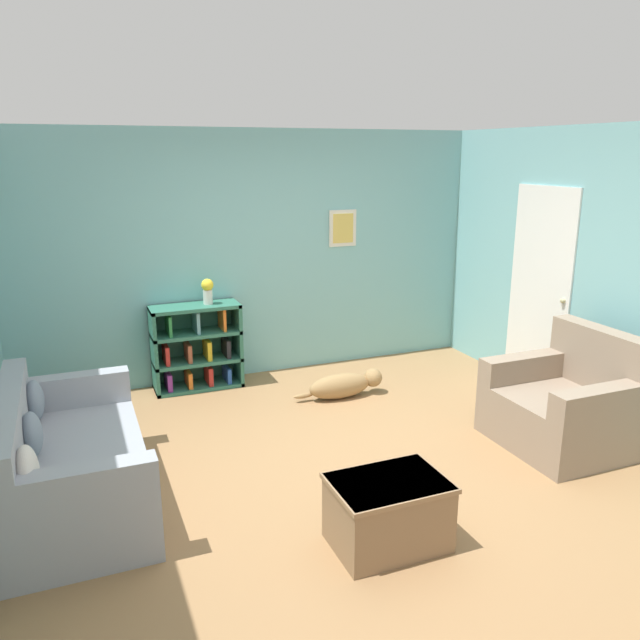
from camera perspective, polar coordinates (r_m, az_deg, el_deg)
The scene contains 9 objects.
ground_plane at distance 5.07m, azimuth 1.75°, elevation -12.65°, with size 14.00×14.00×0.00m, color #997047.
wall_back at distance 6.69m, azimuth -6.02°, elevation 5.91°, with size 5.60×0.13×2.60m.
wall_right at distance 6.10m, azimuth 24.27°, elevation 3.70°, with size 0.16×5.00×2.60m.
couch at distance 4.68m, azimuth -22.17°, elevation -12.14°, with size 0.90×1.78×0.83m.
bookshelf at distance 6.51m, azimuth -11.24°, elevation -2.50°, with size 0.89×0.35×0.88m.
recliner_chair at distance 5.59m, azimuth 21.71°, elevation -7.26°, with size 0.95×1.03×0.95m.
coffee_table at distance 4.02m, azimuth 6.24°, elevation -16.94°, with size 0.70×0.50×0.44m.
dog at distance 6.21m, azimuth 2.25°, elevation -5.94°, with size 0.93×0.22×0.26m.
vase at distance 6.37m, azimuth -10.24°, elevation 2.73°, with size 0.12×0.12×0.26m.
Camera 1 is at (-1.84, -4.09, 2.36)m, focal length 35.00 mm.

